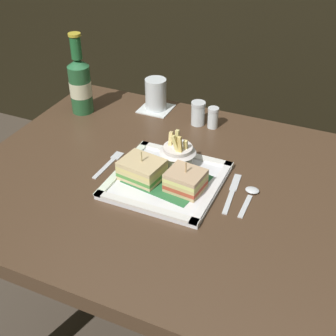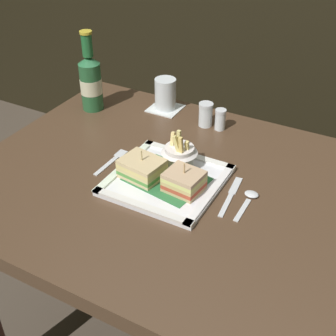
# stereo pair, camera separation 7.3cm
# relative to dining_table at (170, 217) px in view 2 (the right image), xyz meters

# --- Properties ---
(dining_table) EXTENTS (1.04, 0.83, 0.75)m
(dining_table) POSITION_rel_dining_table_xyz_m (0.00, 0.00, 0.00)
(dining_table) COLOR #4D3524
(dining_table) RESTS_ON ground_plane
(square_plate) EXTENTS (0.27, 0.27, 0.02)m
(square_plate) POSITION_rel_dining_table_xyz_m (-0.00, -0.02, 0.14)
(square_plate) COLOR white
(square_plate) RESTS_ON dining_table
(sandwich_half_left) EXTENTS (0.11, 0.10, 0.08)m
(sandwich_half_left) POSITION_rel_dining_table_xyz_m (-0.06, -0.03, 0.16)
(sandwich_half_left) COLOR #DFBC8A
(sandwich_half_left) RESTS_ON square_plate
(sandwich_half_right) EXTENTS (0.09, 0.09, 0.08)m
(sandwich_half_right) POSITION_rel_dining_table_xyz_m (0.06, -0.03, 0.16)
(sandwich_half_right) COLOR #D5AF7C
(sandwich_half_right) RESTS_ON square_plate
(fries_cup) EXTENTS (0.10, 0.10, 0.11)m
(fries_cup) POSITION_rel_dining_table_xyz_m (0.00, 0.05, 0.18)
(fries_cup) COLOR silver
(fries_cup) RESTS_ON square_plate
(beer_bottle) EXTENTS (0.07, 0.07, 0.26)m
(beer_bottle) POSITION_rel_dining_table_xyz_m (-0.41, 0.23, 0.23)
(beer_bottle) COLOR #275C33
(beer_bottle) RESTS_ON dining_table
(drink_coaster) EXTENTS (0.10, 0.10, 0.00)m
(drink_coaster) POSITION_rel_dining_table_xyz_m (-0.20, 0.34, 0.13)
(drink_coaster) COLOR silver
(drink_coaster) RESTS_ON dining_table
(water_glass) EXTENTS (0.07, 0.07, 0.10)m
(water_glass) POSITION_rel_dining_table_xyz_m (-0.20, 0.34, 0.18)
(water_glass) COLOR silver
(water_glass) RESTS_ON dining_table
(fork) EXTENTS (0.02, 0.14, 0.00)m
(fork) POSITION_rel_dining_table_xyz_m (-0.18, 0.00, 0.13)
(fork) COLOR silver
(fork) RESTS_ON dining_table
(knife) EXTENTS (0.03, 0.17, 0.00)m
(knife) POSITION_rel_dining_table_xyz_m (0.16, 0.02, 0.13)
(knife) COLOR silver
(knife) RESTS_ON dining_table
(spoon) EXTENTS (0.04, 0.12, 0.01)m
(spoon) POSITION_rel_dining_table_xyz_m (0.21, 0.02, 0.13)
(spoon) COLOR silver
(spoon) RESTS_ON dining_table
(salt_shaker) EXTENTS (0.04, 0.04, 0.07)m
(salt_shaker) POSITION_rel_dining_table_xyz_m (-0.04, 0.30, 0.16)
(salt_shaker) COLOR silver
(salt_shaker) RESTS_ON dining_table
(pepper_shaker) EXTENTS (0.03, 0.03, 0.07)m
(pepper_shaker) POSITION_rel_dining_table_xyz_m (0.01, 0.30, 0.16)
(pepper_shaker) COLOR silver
(pepper_shaker) RESTS_ON dining_table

